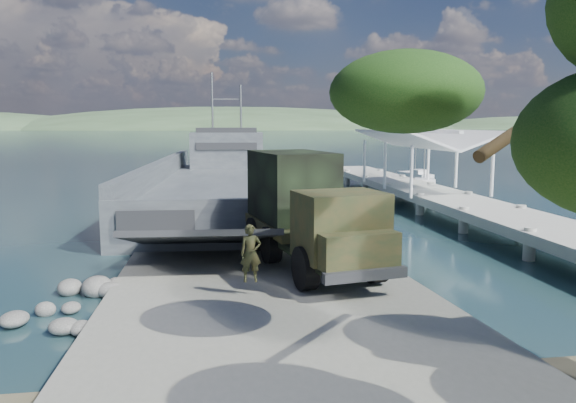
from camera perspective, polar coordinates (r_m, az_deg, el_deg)
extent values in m
plane|color=#1B3A41|center=(18.09, -2.03, -10.31)|extent=(1400.00, 1400.00, 0.00)
cube|color=gray|center=(17.07, -1.64, -10.55)|extent=(10.00, 18.00, 0.50)
cube|color=beige|center=(38.40, 14.38, 0.70)|extent=(4.00, 44.00, 0.50)
cube|color=#3E4449|center=(40.29, -6.58, 0.46)|extent=(11.61, 31.84, 2.60)
cube|color=#3E4449|center=(40.50, -12.83, 3.10)|extent=(2.89, 31.21, 1.35)
cube|color=#3E4449|center=(40.16, -0.37, 3.25)|extent=(2.89, 31.21, 1.35)
cube|color=#3E4449|center=(24.89, -7.91, -2.85)|extent=(9.38, 1.10, 2.71)
cube|color=#3E4449|center=(50.42, -6.20, 5.22)|extent=(6.53, 4.61, 3.12)
cube|color=#2B2D30|center=(50.37, -6.23, 7.23)|extent=(5.44, 3.70, 0.42)
cylinder|color=gray|center=(50.46, -7.71, 9.93)|extent=(0.17, 0.17, 5.21)
cylinder|color=gray|center=(50.36, -4.82, 9.39)|extent=(0.17, 0.17, 4.17)
cylinder|color=black|center=(17.62, 1.79, -6.78)|extent=(0.72, 1.44, 1.38)
cylinder|color=black|center=(18.60, 8.85, -6.08)|extent=(0.72, 1.44, 1.38)
cylinder|color=black|center=(20.92, -1.74, -4.42)|extent=(0.72, 1.44, 1.38)
cylinder|color=black|center=(21.76, 4.40, -3.96)|extent=(0.72, 1.44, 1.38)
cylinder|color=black|center=(22.91, -3.33, -3.34)|extent=(0.72, 1.44, 1.38)
cylinder|color=black|center=(23.67, 2.35, -2.97)|extent=(0.72, 1.44, 1.38)
cube|color=black|center=(20.70, 2.01, -4.11)|extent=(3.77, 8.33, 0.26)
cube|color=#25331C|center=(17.90, 5.33, -2.41)|extent=(2.99, 2.57, 2.12)
cube|color=#25331C|center=(16.88, 7.10, -4.90)|extent=(2.57, 1.38, 1.06)
cube|color=#25331C|center=(21.99, 0.62, -2.40)|extent=(3.50, 5.27, 0.37)
cube|color=black|center=(21.96, 0.44, 1.63)|extent=(3.24, 4.42, 2.65)
cube|color=#2B2D30|center=(16.58, 7.88, -7.41)|extent=(2.65, 0.75, 0.32)
imported|color=#25331C|center=(17.15, -3.80, -6.54)|extent=(0.65, 0.44, 1.76)
cube|color=white|center=(47.63, 13.61, 1.20)|extent=(3.63, 6.35, 1.00)
cube|color=white|center=(46.46, 13.72, 1.86)|extent=(2.04, 2.18, 0.67)
cylinder|color=gray|center=(47.36, 13.75, 5.54)|extent=(0.11, 0.11, 6.65)
cube|color=white|center=(59.60, 12.77, 2.48)|extent=(2.29, 5.08, 0.80)
cube|color=white|center=(58.80, 13.24, 2.92)|extent=(1.48, 1.63, 0.53)
cylinder|color=gray|center=(59.40, 12.86, 5.26)|extent=(0.09, 0.09, 5.34)
ellipsoid|color=black|center=(12.38, 11.82, 10.83)|extent=(3.16, 3.16, 1.81)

